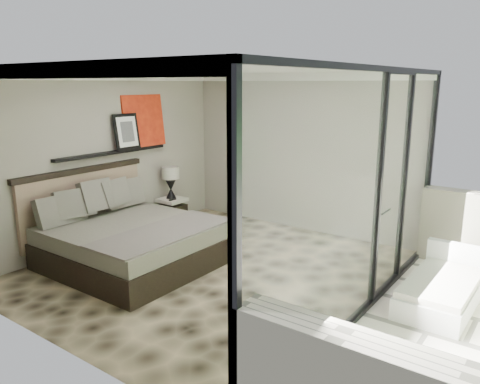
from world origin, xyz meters
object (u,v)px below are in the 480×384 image
Objects in this scene: bed at (129,239)px; lounger at (442,289)px; table_lamp at (171,178)px; nightstand at (172,213)px.

bed is 4.33m from lounger.
table_lamp reaches higher than lounger.
nightstand is at bearing 114.78° from bed.
bed reaches higher than lounger.
bed reaches higher than table_lamp.
lounger is (4.92, -0.41, -0.05)m from nightstand.
lounger is (4.95, -0.42, -0.72)m from table_lamp.
table_lamp is at bearing 166.46° from nightstand.
table_lamp is at bearing 175.86° from lounger.
bed reaches higher than nightstand.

